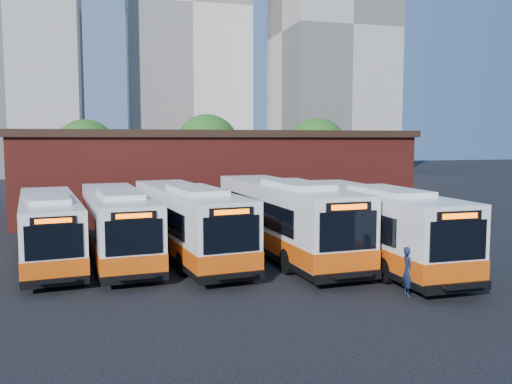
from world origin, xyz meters
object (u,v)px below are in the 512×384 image
object	(u,v)px
bus_farwest	(49,231)
bus_east	(371,227)
transit_worker	(408,271)
bus_west	(117,227)
bus_mideast	(284,221)
bus_midwest	(187,224)

from	to	relation	value
bus_farwest	bus_east	world-z (taller)	bus_east
bus_farwest	transit_worker	bearing A→B (deg)	-42.71
bus_west	transit_worker	xyz separation A→B (m)	(10.25, -9.37, -0.63)
bus_west	bus_east	xyz separation A→B (m)	(11.48, -3.99, 0.10)
bus_west	bus_east	size ratio (longest dim) A/B	0.94
bus_mideast	bus_east	size ratio (longest dim) A/B	1.05
bus_farwest	bus_midwest	xyz separation A→B (m)	(6.43, -0.61, 0.14)
bus_midwest	bus_east	world-z (taller)	bus_east
bus_mideast	bus_west	bearing A→B (deg)	166.71
bus_farwest	bus_mideast	distance (m)	11.21
bus_west	transit_worker	bearing A→B (deg)	-47.84
bus_farwest	bus_east	xyz separation A→B (m)	(14.57, -3.99, 0.17)
bus_west	bus_midwest	bearing A→B (deg)	-15.76
bus_west	transit_worker	distance (m)	13.90
bus_mideast	transit_worker	xyz separation A→B (m)	(2.22, -8.01, -0.80)
bus_farwest	bus_mideast	world-z (taller)	bus_mideast
bus_farwest	transit_worker	distance (m)	16.32
bus_mideast	transit_worker	distance (m)	8.35
bus_west	bus_mideast	bearing A→B (deg)	-15.02
bus_farwest	bus_mideast	size ratio (longest dim) A/B	0.86
bus_farwest	transit_worker	size ratio (longest dim) A/B	6.61
bus_midwest	bus_east	distance (m)	8.82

